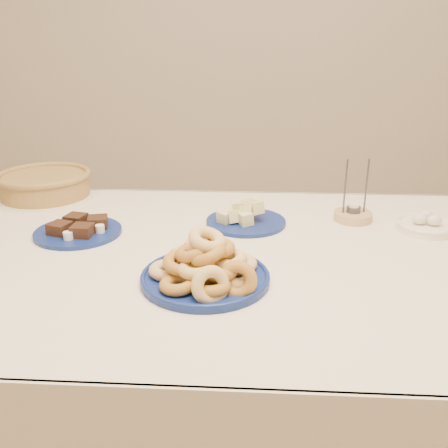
{
  "coord_description": "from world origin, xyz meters",
  "views": [
    {
      "loc": [
        0.07,
        -1.22,
        1.3
      ],
      "look_at": [
        0.0,
        -0.05,
        0.85
      ],
      "focal_mm": 40.0,
      "sensor_mm": 36.0,
      "label": 1
    }
  ],
  "objects": [
    {
      "name": "dining_table",
      "position": [
        0.0,
        0.0,
        0.64
      ],
      "size": [
        1.71,
        1.11,
        0.75
      ],
      "color": "brown",
      "rests_on": "ground"
    },
    {
      "name": "melon_plate",
      "position": [
        0.05,
        0.22,
        0.78
      ],
      "size": [
        0.31,
        0.31,
        0.08
      ],
      "rotation": [
        0.0,
        0.0,
        0.32
      ],
      "color": "navy",
      "rests_on": "dining_table"
    },
    {
      "name": "donut_platter",
      "position": [
        -0.03,
        -0.18,
        0.79
      ],
      "size": [
        0.39,
        0.39,
        0.14
      ],
      "rotation": [
        0.0,
        0.0,
        0.35
      ],
      "color": "navy",
      "rests_on": "dining_table"
    },
    {
      "name": "egg_bowl",
      "position": [
        0.58,
        0.19,
        0.77
      ],
      "size": [
        0.17,
        0.17,
        0.06
      ],
      "rotation": [
        0.0,
        0.0,
        0.01
      ],
      "color": "white",
      "rests_on": "dining_table"
    },
    {
      "name": "candle_holder",
      "position": [
        0.39,
        0.27,
        0.77
      ],
      "size": [
        0.14,
        0.14,
        0.2
      ],
      "rotation": [
        0.0,
        0.0,
        0.19
      ],
      "color": "tan",
      "rests_on": "dining_table"
    },
    {
      "name": "brownie_plate",
      "position": [
        -0.43,
        0.1,
        0.76
      ],
      "size": [
        0.26,
        0.26,
        0.04
      ],
      "rotation": [
        0.0,
        0.0,
        -0.04
      ],
      "color": "navy",
      "rests_on": "dining_table"
    },
    {
      "name": "wicker_basket",
      "position": [
        -0.68,
        0.46,
        0.8
      ],
      "size": [
        0.43,
        0.43,
        0.09
      ],
      "rotation": [
        0.0,
        0.0,
        -0.41
      ],
      "color": "olive",
      "rests_on": "dining_table"
    }
  ]
}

